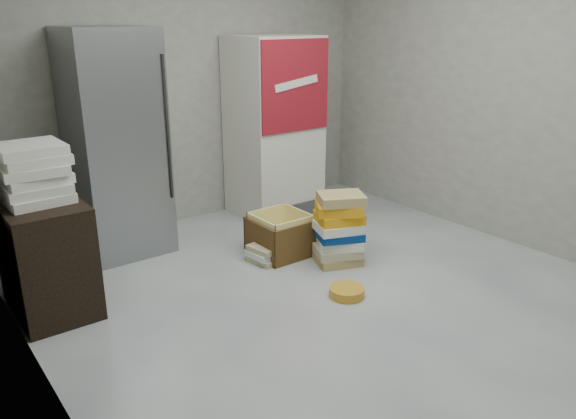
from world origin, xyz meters
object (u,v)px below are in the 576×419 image
Objects in this scene: coke_cooler at (274,127)px; cardboard_box at (280,238)px; steel_fridge at (115,144)px; phonebook_stack_main at (339,229)px; wood_shelf at (46,256)px.

coke_cooler is 1.35m from cardboard_box.
cardboard_box is at bearing -42.47° from steel_fridge.
phonebook_stack_main is 0.55m from cardboard_box.
coke_cooler reaches higher than wood_shelf.
steel_fridge is 1.65m from coke_cooler.
wood_shelf is at bearing 172.92° from cardboard_box.
steel_fridge is at bearing 41.31° from wood_shelf.
steel_fridge is at bearing 137.06° from cardboard_box.
wood_shelf is 2.24m from phonebook_stack_main.
coke_cooler is at bearing -0.18° from steel_fridge.
wood_shelf is at bearing -138.69° from steel_fridge.
cardboard_box is (1.86, -0.22, -0.25)m from wood_shelf.
wood_shelf is at bearing -173.08° from phonebook_stack_main.
coke_cooler is 2.63m from wood_shelf.
cardboard_box is at bearing -6.60° from wood_shelf.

